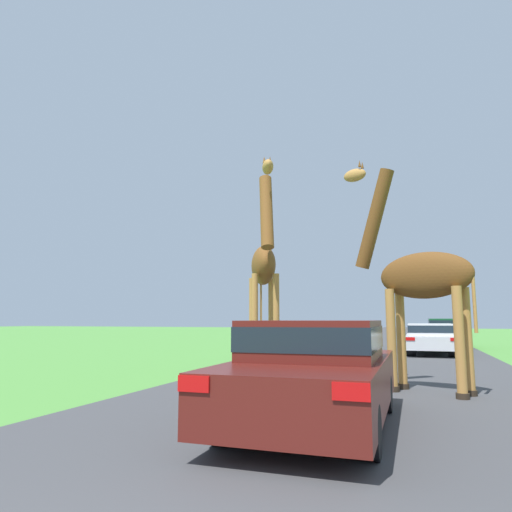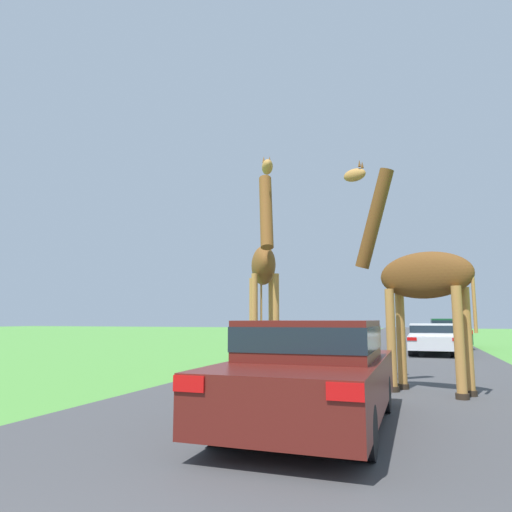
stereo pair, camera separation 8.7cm
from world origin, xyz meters
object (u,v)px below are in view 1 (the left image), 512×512
(giraffe_companion, at_px, (417,278))
(car_verge_right, at_px, (446,332))
(car_far_ahead, at_px, (288,343))
(giraffe_near_road, at_px, (264,268))
(car_queue_right, at_px, (328,333))
(car_queue_left, at_px, (430,337))
(car_lead_maroon, at_px, (315,370))

(giraffe_companion, height_order, car_verge_right, giraffe_companion)
(car_far_ahead, height_order, car_verge_right, car_verge_right)
(giraffe_near_road, height_order, car_queue_right, giraffe_near_road)
(car_queue_right, distance_m, car_queue_left, 5.70)
(car_far_ahead, relative_size, car_verge_right, 1.04)
(car_queue_right, height_order, car_far_ahead, car_queue_right)
(giraffe_companion, distance_m, car_lead_maroon, 4.13)
(car_queue_right, height_order, car_verge_right, car_verge_right)
(car_lead_maroon, bearing_deg, giraffe_companion, 68.09)
(giraffe_near_road, relative_size, car_queue_right, 1.20)
(giraffe_companion, bearing_deg, car_queue_right, 39.24)
(giraffe_near_road, height_order, car_far_ahead, giraffe_near_road)
(car_verge_right, bearing_deg, car_queue_left, -100.11)
(giraffe_near_road, bearing_deg, car_queue_right, -108.73)
(giraffe_near_road, height_order, car_verge_right, giraffe_near_road)
(car_lead_maroon, bearing_deg, car_queue_right, 99.45)
(giraffe_companion, height_order, car_far_ahead, giraffe_companion)
(giraffe_companion, height_order, car_lead_maroon, giraffe_companion)
(car_lead_maroon, bearing_deg, giraffe_near_road, 117.24)
(car_queue_left, bearing_deg, car_lead_maroon, -97.64)
(giraffe_companion, distance_m, car_far_ahead, 6.26)
(car_far_ahead, bearing_deg, car_queue_right, 92.18)
(car_lead_maroon, relative_size, car_queue_right, 1.03)
(giraffe_near_road, distance_m, car_lead_maroon, 4.81)
(giraffe_companion, height_order, car_queue_right, giraffe_companion)
(car_queue_right, xyz_separation_m, car_far_ahead, (0.36, -9.45, -0.05))
(car_queue_right, relative_size, car_verge_right, 0.96)
(car_lead_maroon, height_order, car_queue_left, car_lead_maroon)
(giraffe_companion, xyz_separation_m, car_verge_right, (1.48, 16.39, -1.53))
(car_far_ahead, bearing_deg, car_lead_maroon, -72.45)
(car_queue_right, bearing_deg, car_lead_maroon, -80.55)
(giraffe_near_road, bearing_deg, giraffe_companion, 151.24)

